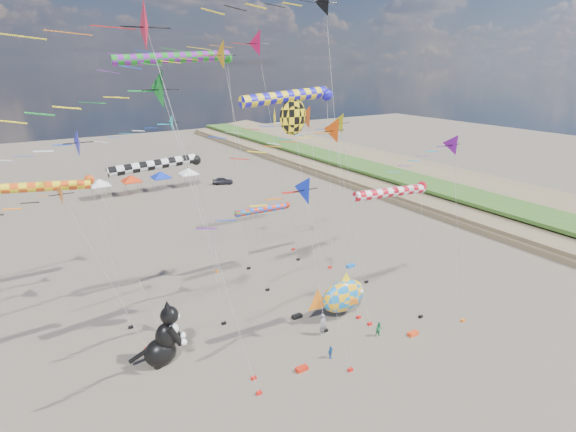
# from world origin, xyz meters

# --- Properties ---
(ground) EXTENTS (260.00, 260.00, 0.00)m
(ground) POSITION_xyz_m (0.00, 0.00, 0.00)
(ground) COLOR brown
(ground) RESTS_ON ground
(delta_kite_0) EXTENTS (17.47, 2.73, 24.26)m
(delta_kite_0) POSITION_xyz_m (3.26, 25.41, 22.59)
(delta_kite_0) COLOR #CC114A
(delta_kite_0) RESTS_ON ground
(delta_kite_1) EXTENTS (8.94, 1.60, 16.54)m
(delta_kite_1) POSITION_xyz_m (8.95, 4.57, 15.30)
(delta_kite_1) COLOR #72128B
(delta_kite_1) RESTS_ON ground
(delta_kite_2) EXTENTS (9.54, 1.96, 14.73)m
(delta_kite_2) POSITION_xyz_m (-2.94, 4.57, 13.41)
(delta_kite_2) COLOR #112CE0
(delta_kite_2) RESTS_ON ground
(delta_kite_3) EXTENTS (15.13, 2.54, 23.95)m
(delta_kite_3) POSITION_xyz_m (-11.43, 5.94, 22.38)
(delta_kite_3) COLOR red
(delta_kite_3) RESTS_ON ground
(delta_kite_4) EXTENTS (12.57, 2.44, 17.59)m
(delta_kite_4) POSITION_xyz_m (5.59, 19.08, 16.08)
(delta_kite_4) COLOR #E65819
(delta_kite_4) RESTS_ON ground
(delta_kite_5) EXTENTS (10.28, 1.73, 13.76)m
(delta_kite_5) POSITION_xyz_m (-16.17, 14.86, 12.50)
(delta_kite_5) COLOR #DF600D
(delta_kite_5) RESTS_ON ground
(delta_kite_6) EXTENTS (10.14, 1.98, 17.59)m
(delta_kite_6) POSITION_xyz_m (2.40, 8.38, 16.23)
(delta_kite_6) COLOR #E74B0D
(delta_kite_6) RESTS_ON ground
(delta_kite_7) EXTENTS (11.96, 2.53, 26.79)m
(delta_kite_7) POSITION_xyz_m (4.44, 13.36, 25.24)
(delta_kite_7) COLOR black
(delta_kite_7) RESTS_ON ground
(delta_kite_8) EXTENTS (10.89, 2.04, 17.20)m
(delta_kite_8) POSITION_xyz_m (-14.33, 15.57, 15.85)
(delta_kite_8) COLOR #1E1CBE
(delta_kite_8) RESTS_ON ground
(delta_kite_9) EXTENTS (8.90, 1.71, 16.91)m
(delta_kite_9) POSITION_xyz_m (-4.67, 24.56, 15.64)
(delta_kite_9) COLOR #11D6D7
(delta_kite_9) RESTS_ON ground
(delta_kite_10) EXTENTS (10.82, 2.18, 20.92)m
(delta_kite_10) POSITION_xyz_m (-10.10, 7.45, 19.53)
(delta_kite_10) COLOR #179128
(delta_kite_10) RESTS_ON ground
(delta_kite_11) EXTENTS (12.24, 2.61, 23.03)m
(delta_kite_11) POSITION_xyz_m (-2.30, 18.24, 21.46)
(delta_kite_11) COLOR orange
(delta_kite_11) RESTS_ON ground
(delta_kite_12) EXTENTS (9.35, 2.00, 17.25)m
(delta_kite_12) POSITION_xyz_m (7.45, 14.40, 15.91)
(delta_kite_12) COLOR yellow
(delta_kite_12) RESTS_ON ground
(windsock_0) EXTENTS (11.73, 0.95, 21.94)m
(windsock_0) POSITION_xyz_m (-3.73, 23.55, 21.41)
(windsock_0) COLOR #18881F
(windsock_0) RESTS_ON ground
(windsock_1) EXTENTS (8.88, 0.88, 19.24)m
(windsock_1) POSITION_xyz_m (0.21, 11.73, 18.73)
(windsock_1) COLOR #1A13C4
(windsock_1) RESTS_ON ground
(windsock_2) EXTENTS (7.70, 0.69, 7.11)m
(windsock_2) POSITION_xyz_m (3.95, 22.63, 6.72)
(windsock_2) COLOR red
(windsock_2) RESTS_ON ground
(windsock_3) EXTENTS (8.23, 0.75, 12.46)m
(windsock_3) POSITION_xyz_m (6.21, 6.91, 12.01)
(windsock_3) COLOR red
(windsock_3) RESTS_ON ground
(windsock_4) EXTENTS (9.62, 0.73, 13.36)m
(windsock_4) POSITION_xyz_m (-16.38, 18.55, 12.93)
(windsock_4) COLOR #E84C13
(windsock_4) RESTS_ON ground
(windsock_5) EXTENTS (7.91, 0.74, 14.69)m
(windsock_5) POSITION_xyz_m (-8.65, 15.01, 14.24)
(windsock_5) COLOR black
(windsock_5) RESTS_ON ground
(angelfish_kite) EXTENTS (3.74, 3.02, 18.72)m
(angelfish_kite) POSITION_xyz_m (0.07, 11.53, 17.25)
(angelfish_kite) COLOR yellow
(angelfish_kite) RESTS_ON ground
(cat_inflatable) EXTENTS (3.90, 2.61, 4.82)m
(cat_inflatable) POSITION_xyz_m (-10.22, 12.72, 2.41)
(cat_inflatable) COLOR black
(cat_inflatable) RESTS_ON ground
(fish_inflatable) EXTENTS (5.83, 2.23, 4.25)m
(fish_inflatable) POSITION_xyz_m (4.87, 10.67, 2.03)
(fish_inflatable) COLOR blue
(fish_inflatable) RESTS_ON ground
(person_adult) EXTENTS (0.76, 0.58, 1.88)m
(person_adult) POSITION_xyz_m (1.83, 9.35, 0.94)
(person_adult) COLOR gray
(person_adult) RESTS_ON ground
(child_green) EXTENTS (0.68, 0.58, 1.25)m
(child_green) POSITION_xyz_m (5.57, 6.75, 0.62)
(child_green) COLOR #1A8042
(child_green) RESTS_ON ground
(child_blue) EXTENTS (0.65, 0.41, 1.03)m
(child_blue) POSITION_xyz_m (0.48, 6.54, 0.51)
(child_blue) COLOR #2261B1
(child_blue) RESTS_ON ground
(kite_bag_0) EXTENTS (0.90, 0.44, 0.30)m
(kite_bag_0) POSITION_xyz_m (1.41, 12.57, 0.15)
(kite_bag_0) COLOR black
(kite_bag_0) RESTS_ON ground
(kite_bag_1) EXTENTS (0.90, 0.44, 0.30)m
(kite_bag_1) POSITION_xyz_m (8.02, 5.37, 0.15)
(kite_bag_1) COLOR #F54014
(kite_bag_1) RESTS_ON ground
(kite_bag_2) EXTENTS (0.90, 0.44, 0.30)m
(kite_bag_2) POSITION_xyz_m (11.93, 18.12, 0.15)
(kite_bag_2) COLOR blue
(kite_bag_2) RESTS_ON ground
(kite_bag_3) EXTENTS (0.90, 0.44, 0.30)m
(kite_bag_3) POSITION_xyz_m (-2.14, 6.46, 0.15)
(kite_bag_3) COLOR red
(kite_bag_3) RESTS_ON ground
(tent_row) EXTENTS (19.20, 4.20, 3.80)m
(tent_row) POSITION_xyz_m (1.50, 60.00, 3.15)
(tent_row) COLOR white
(tent_row) RESTS_ON ground
(parked_car) EXTENTS (4.01, 2.80, 1.27)m
(parked_car) POSITION_xyz_m (14.61, 58.00, 0.63)
(parked_car) COLOR #26262D
(parked_car) RESTS_ON ground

